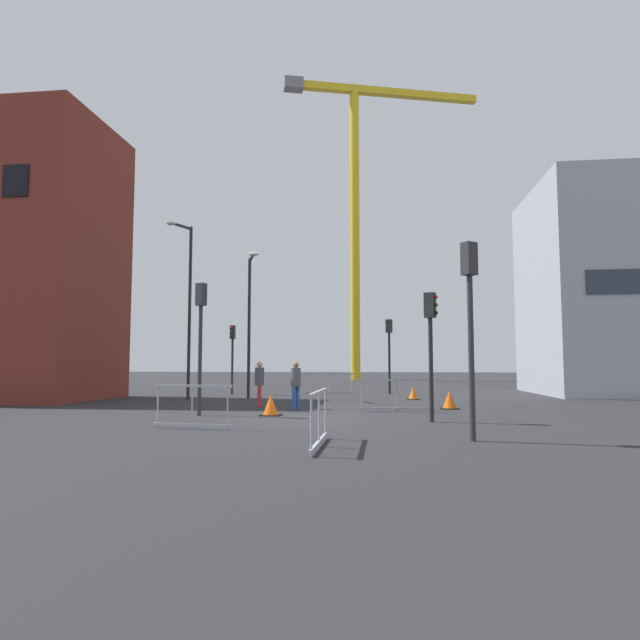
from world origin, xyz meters
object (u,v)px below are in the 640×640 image
at_px(traffic_light_corner, 470,307).
at_px(traffic_cone_by_barrier, 413,394).
at_px(streetlamp_tall, 187,298).
at_px(traffic_cone_orange, 271,406).
at_px(traffic_light_verge, 431,334).
at_px(pedestrian_walking, 296,382).
at_px(construction_crane, 359,185).
at_px(streetlamp_short, 250,313).
at_px(pedestrian_waiting, 259,381).
at_px(traffic_light_far, 232,347).
at_px(traffic_light_median, 200,326).
at_px(traffic_light_near, 389,344).
at_px(traffic_cone_on_verge, 449,400).

distance_m(traffic_light_corner, traffic_cone_by_barrier, 13.03).
distance_m(streetlamp_tall, traffic_cone_orange, 9.52).
bearing_deg(traffic_light_verge, pedestrian_walking, 139.52).
bearing_deg(streetlamp_tall, pedestrian_walking, -37.34).
height_order(construction_crane, traffic_light_verge, construction_crane).
bearing_deg(traffic_light_verge, traffic_cone_orange, 164.54).
distance_m(streetlamp_short, traffic_light_corner, 14.60).
bearing_deg(traffic_cone_by_barrier, pedestrian_waiting, -140.55).
relative_size(traffic_light_far, traffic_light_median, 0.87).
height_order(construction_crane, traffic_cone_orange, construction_crane).
xyz_separation_m(traffic_light_median, traffic_cone_by_barrier, (6.95, 8.17, -2.49)).
xyz_separation_m(traffic_light_near, pedestrian_walking, (-3.39, -9.65, -1.67)).
relative_size(streetlamp_tall, traffic_light_corner, 1.87).
xyz_separation_m(traffic_light_median, traffic_cone_on_verge, (7.96, 3.40, -2.45)).
bearing_deg(traffic_cone_orange, traffic_light_corner, -42.68).
height_order(traffic_light_verge, traffic_light_corner, traffic_light_corner).
bearing_deg(streetlamp_short, traffic_light_corner, -57.40).
height_order(traffic_light_near, traffic_cone_on_verge, traffic_light_near).
bearing_deg(streetlamp_short, pedestrian_waiting, -71.10).
bearing_deg(traffic_light_near, traffic_light_median, -115.77).
xyz_separation_m(traffic_light_median, traffic_light_verge, (6.96, -1.03, -0.33)).
bearing_deg(construction_crane, pedestrian_walking, -91.69).
height_order(traffic_light_near, traffic_light_corner, traffic_light_corner).
relative_size(traffic_light_verge, traffic_cone_orange, 5.57).
xyz_separation_m(streetlamp_short, traffic_light_median, (0.36, -7.66, -1.12)).
distance_m(streetlamp_tall, traffic_light_far, 4.58).
xyz_separation_m(construction_crane, pedestrian_walking, (-0.94, -31.88, -17.77)).
xyz_separation_m(construction_crane, traffic_cone_on_verge, (4.44, -31.19, -18.42)).
relative_size(traffic_light_median, pedestrian_walking, 2.49).
distance_m(traffic_light_near, pedestrian_waiting, 10.35).
height_order(traffic_light_median, traffic_cone_on_verge, traffic_light_median).
xyz_separation_m(traffic_light_verge, traffic_light_corner, (0.52, -3.57, 0.37)).
distance_m(traffic_light_far, traffic_light_near, 8.17).
relative_size(pedestrian_walking, traffic_cone_on_verge, 2.55).
bearing_deg(traffic_light_median, traffic_light_far, 100.77).
bearing_deg(pedestrian_waiting, traffic_light_near, 61.65).
bearing_deg(traffic_light_median, traffic_cone_by_barrier, 49.61).
height_order(streetlamp_short, traffic_cone_by_barrier, streetlamp_short).
xyz_separation_m(traffic_light_far, pedestrian_walking, (4.66, -8.25, -1.46)).
height_order(traffic_light_verge, traffic_cone_on_verge, traffic_light_verge).
bearing_deg(traffic_light_verge, traffic_cone_by_barrier, 90.05).
relative_size(construction_crane, traffic_light_near, 7.37).
xyz_separation_m(construction_crane, traffic_light_corner, (3.97, -39.19, -15.93)).
bearing_deg(traffic_light_median, traffic_light_verge, -8.45).
xyz_separation_m(construction_crane, traffic_light_far, (-5.60, -23.62, -16.31)).
bearing_deg(traffic_cone_by_barrier, traffic_cone_on_verge, -78.09).
relative_size(traffic_light_near, traffic_light_verge, 1.09).
bearing_deg(traffic_light_far, traffic_light_corner, -58.42).
height_order(streetlamp_short, traffic_light_far, streetlamp_short).
bearing_deg(traffic_light_near, streetlamp_tall, -149.42).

